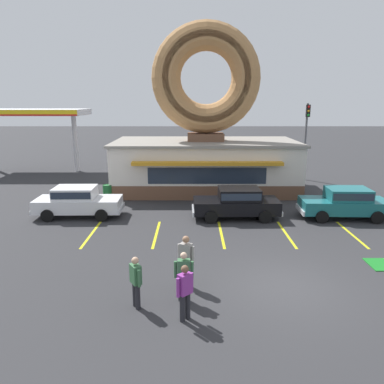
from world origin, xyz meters
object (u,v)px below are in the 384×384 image
Objects in this scene: car_teal at (346,202)px; car_black at (238,202)px; traffic_light_pole at (307,132)px; trash_bin at (109,192)px; pedestrian_blue_sweater_man at (187,258)px; pedestrian_leather_jacket_man at (137,280)px; car_white at (79,200)px; pedestrian_hooded_kid at (186,290)px; pedestrian_clipboard_woman at (185,274)px.

car_black is at bearing 179.83° from car_teal.
trash_bin is at bearing -155.87° from traffic_light_pole.
car_black is at bearing -25.50° from trash_bin.
pedestrian_blue_sweater_man is 1.97m from pedestrian_leather_jacket_man.
car_teal is 2.63× the size of pedestrian_blue_sweater_man.
trash_bin is (-3.56, 12.34, -0.38)m from pedestrian_leather_jacket_man.
traffic_light_pole is at bearing 33.01° from car_white.
pedestrian_leather_jacket_man is 12.85m from trash_bin.
pedestrian_leather_jacket_man reaches higher than trash_bin.
car_black and car_teal have the same top height.
pedestrian_blue_sweater_man is 0.30× the size of traffic_light_pole.
car_white and car_teal have the same top height.
pedestrian_hooded_kid is 1.59m from pedestrian_leather_jacket_man.
pedestrian_clipboard_woman is (-0.05, 1.03, -0.04)m from pedestrian_hooded_kid.
pedestrian_leather_jacket_man is 1.01× the size of pedestrian_clipboard_woman.
pedestrian_leather_jacket_man is (4.39, -9.01, 0.01)m from car_white.
car_teal is 11.71m from pedestrian_clipboard_woman.
car_white is at bearing -104.06° from trash_bin.
pedestrian_leather_jacket_man is 1.64× the size of trash_bin.
pedestrian_blue_sweater_man is at bearing -52.75° from car_white.
pedestrian_blue_sweater_man is 1.09× the size of pedestrian_leather_jacket_man.
pedestrian_hooded_kid is (5.84, -9.66, 0.04)m from car_white.
pedestrian_clipboard_woman is (-8.21, -8.35, 0.00)m from car_teal.
trash_bin is at bearing 164.65° from car_teal.
pedestrian_leather_jacket_man reaches higher than car_teal.
car_white is 0.79× the size of traffic_light_pole.
pedestrian_blue_sweater_man is 1.98m from pedestrian_hooded_kid.
pedestrian_blue_sweater_man is at bearing 42.48° from pedestrian_leather_jacket_man.
pedestrian_clipboard_woman reaches higher than trash_bin.
pedestrian_clipboard_woman is at bearing -93.02° from pedestrian_blue_sweater_man.
pedestrian_hooded_kid is (0.00, -1.98, -0.07)m from pedestrian_blue_sweater_man.
car_white is at bearing 127.25° from pedestrian_blue_sweater_man.
pedestrian_hooded_kid is at bearing -131.02° from car_teal.
traffic_light_pole reaches higher than trash_bin.
pedestrian_clipboard_woman is at bearing -67.50° from trash_bin.
traffic_light_pole is (8.89, 18.17, 2.83)m from pedestrian_clipboard_woman.
traffic_light_pole is at bearing 24.13° from trash_bin.
car_black is 8.76m from pedestrian_clipboard_woman.
pedestrian_leather_jacket_man is 1.45m from pedestrian_clipboard_woman.
traffic_light_pole reaches higher than car_black.
pedestrian_clipboard_woman is (-2.59, -8.37, 0.00)m from car_black.
pedestrian_leather_jacket_man is at bearing -64.00° from car_white.
pedestrian_leather_jacket_man is (-1.45, -1.33, -0.10)m from pedestrian_blue_sweater_man.
car_white is at bearing 116.00° from pedestrian_leather_jacket_man.
pedestrian_clipboard_woman is at bearing -107.21° from car_black.
pedestrian_hooded_kid is 1.04× the size of pedestrian_clipboard_woman.
car_teal is 10.24m from traffic_light_pole.
pedestrian_leather_jacket_man is 21.40m from traffic_light_pole.
pedestrian_hooded_kid is at bearing -24.40° from pedestrian_leather_jacket_man.
pedestrian_blue_sweater_man is 0.96m from pedestrian_clipboard_woman.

